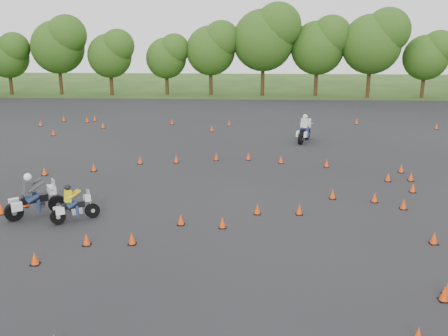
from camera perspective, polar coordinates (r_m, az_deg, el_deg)
ground at (r=20.98m, az=-0.56°, el=-6.12°), size 140.00×140.00×0.00m
asphalt_pad at (r=26.63m, az=0.22°, el=-1.31°), size 62.00×62.00×0.00m
treeline at (r=54.50m, az=3.73°, el=12.46°), size 86.93×32.43×11.16m
traffic_cones at (r=25.95m, az=-1.09°, el=-1.26°), size 36.15×32.99×0.45m
rider_grey at (r=22.65m, az=-20.83°, el=-2.85°), size 2.54×2.15×1.98m
rider_yellow at (r=21.62m, az=-16.68°, el=-3.88°), size 2.05×1.68×1.59m
rider_white at (r=35.73m, az=9.18°, el=4.56°), size 1.65×2.72×2.01m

